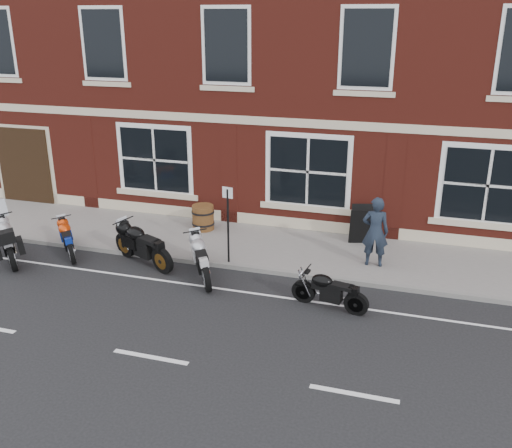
% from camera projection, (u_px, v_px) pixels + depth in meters
% --- Properties ---
extents(ground, '(80.00, 80.00, 0.00)m').
position_uv_depth(ground, '(207.00, 291.00, 13.94)').
color(ground, black).
rests_on(ground, ground).
extents(sidewalk, '(30.00, 3.00, 0.12)m').
position_uv_depth(sidewalk, '(245.00, 244.00, 16.61)').
color(sidewalk, slate).
rests_on(sidewalk, ground).
extents(kerb, '(30.00, 0.16, 0.12)m').
position_uv_depth(kerb, '(226.00, 265.00, 15.19)').
color(kerb, slate).
rests_on(kerb, ground).
extents(pub_building, '(24.00, 12.00, 12.00)m').
position_uv_depth(pub_building, '(305.00, 24.00, 21.28)').
color(pub_building, maroon).
rests_on(pub_building, ground).
extents(moto_touring_silver, '(1.70, 1.75, 1.51)m').
position_uv_depth(moto_touring_silver, '(9.00, 238.00, 15.57)').
color(moto_touring_silver, black).
rests_on(moto_touring_silver, ground).
extents(moto_sport_red, '(1.36, 1.56, 0.88)m').
position_uv_depth(moto_sport_red, '(69.00, 237.00, 15.92)').
color(moto_sport_red, black).
rests_on(moto_sport_red, ground).
extents(moto_sport_black, '(2.16, 1.13, 1.05)m').
position_uv_depth(moto_sport_black, '(143.00, 243.00, 15.25)').
color(moto_sport_black, black).
rests_on(moto_sport_black, ground).
extents(moto_sport_silver, '(1.21, 1.95, 0.98)m').
position_uv_depth(moto_sport_silver, '(203.00, 257.00, 14.48)').
color(moto_sport_silver, black).
rests_on(moto_sport_silver, ground).
extents(moto_naked_black, '(1.84, 0.48, 0.83)m').
position_uv_depth(moto_naked_black, '(329.00, 289.00, 12.98)').
color(moto_naked_black, black).
rests_on(moto_naked_black, ground).
extents(pedestrian_left, '(0.72, 0.50, 1.88)m').
position_uv_depth(pedestrian_left, '(375.00, 232.00, 14.77)').
color(pedestrian_left, '#1B2331').
rests_on(pedestrian_left, sidewalk).
extents(a_board_sign, '(0.74, 0.59, 1.09)m').
position_uv_depth(a_board_sign, '(362.00, 224.00, 16.41)').
color(a_board_sign, black).
rests_on(a_board_sign, sidewalk).
extents(barrel_planter, '(0.69, 0.69, 0.77)m').
position_uv_depth(barrel_planter, '(203.00, 217.00, 17.46)').
color(barrel_planter, '#552E16').
rests_on(barrel_planter, sidewalk).
extents(parking_sign, '(0.29, 0.07, 2.09)m').
position_uv_depth(parking_sign, '(228.00, 219.00, 14.86)').
color(parking_sign, black).
rests_on(parking_sign, sidewalk).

